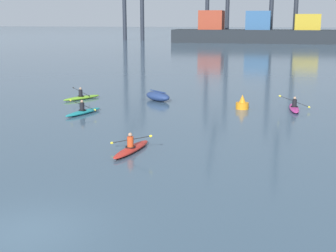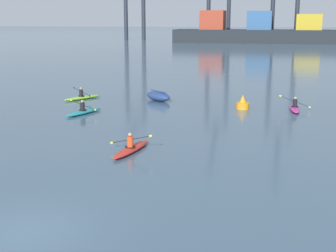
# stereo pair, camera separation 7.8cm
# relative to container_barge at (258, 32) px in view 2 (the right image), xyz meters

# --- Properties ---
(ground_plane) EXTENTS (800.00, 800.00, 0.00)m
(ground_plane) POSITION_rel_container_barge_xyz_m (-0.69, -118.95, -2.90)
(ground_plane) COLOR #425B70
(container_barge) EXTENTS (45.78, 9.84, 8.56)m
(container_barge) POSITION_rel_container_barge_xyz_m (0.00, 0.00, 0.00)
(container_barge) COLOR #1E2328
(container_barge) RESTS_ON ground
(capsized_dinghy) EXTENTS (2.71, 2.49, 0.76)m
(capsized_dinghy) POSITION_rel_container_barge_xyz_m (-2.67, -95.89, -2.55)
(capsized_dinghy) COLOR navy
(capsized_dinghy) RESTS_ON ground
(channel_buoy) EXTENTS (0.90, 0.90, 1.00)m
(channel_buoy) POSITION_rel_container_barge_xyz_m (3.92, -97.79, -2.54)
(channel_buoy) COLOR orange
(channel_buoy) RESTS_ON ground
(kayak_red) EXTENTS (2.21, 3.45, 0.95)m
(kayak_red) POSITION_rel_container_barge_xyz_m (-0.29, -109.98, -2.73)
(kayak_red) COLOR red
(kayak_red) RESTS_ON ground
(kayak_magenta) EXTENTS (2.18, 3.43, 1.05)m
(kayak_magenta) POSITION_rel_container_barge_xyz_m (7.44, -97.42, -2.73)
(kayak_magenta) COLOR #C13384
(kayak_magenta) RESTS_ON ground
(kayak_lime) EXTENTS (2.25, 3.23, 0.95)m
(kayak_lime) POSITION_rel_container_barge_xyz_m (-8.63, -96.64, -2.73)
(kayak_lime) COLOR #7ABC2D
(kayak_lime) RESTS_ON ground
(kayak_teal) EXTENTS (2.17, 3.43, 0.95)m
(kayak_teal) POSITION_rel_container_barge_xyz_m (-6.16, -102.04, -2.73)
(kayak_teal) COLOR teal
(kayak_teal) RESTS_ON ground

